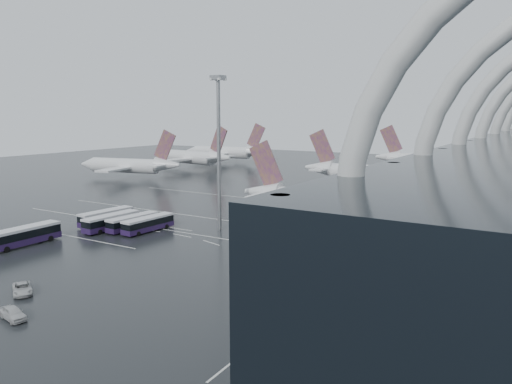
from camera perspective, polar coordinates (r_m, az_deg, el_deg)
The scene contains 26 objects.
ground at distance 97.76m, azimuth -2.74°, elevation -5.18°, with size 420.00×420.00×0.00m, color black.
lane_marking_near at distance 96.17m, azimuth -3.41°, elevation -5.43°, with size 120.00×0.25×0.01m, color silver.
lane_marking_mid at distance 107.59m, azimuth 0.88°, elevation -3.85°, with size 120.00×0.25×0.01m, color silver.
lane_marking_far at distance 131.94m, azimuth 7.12°, elevation -1.52°, with size 120.00×0.25×0.01m, color silver.
bus_bay_line_south at distance 102.29m, azimuth -19.18°, elevation -5.04°, with size 28.00×0.25×0.01m, color silver.
bus_bay_line_north at distance 112.73m, azimuth -12.88°, elevation -3.49°, with size 28.00×0.25×0.01m, color silver.
airliner_main at distance 109.32m, azimuth 10.47°, elevation -1.41°, with size 52.63×46.11×17.83m.
airliner_gate_b at distance 162.35m, azimuth 14.20°, elevation 1.92°, with size 54.00×48.52×18.76m.
airliner_gate_c at distance 213.99m, azimuth 20.48°, elevation 3.31°, with size 53.65×48.72×19.27m.
jet_remote_west at distance 189.78m, azimuth -14.13°, elevation 2.92°, with size 41.70×33.79×18.22m.
jet_remote_mid at distance 217.05m, azimuth -7.20°, elevation 3.92°, with size 44.33×35.79×19.28m.
jet_remote_far at distance 244.31m, azimuth -3.32°, elevation 4.54°, with size 44.49×35.95×19.36m.
bus_row_near_a at distance 113.01m, azimuth -16.75°, elevation -2.72°, with size 3.57×12.98×3.16m.
bus_row_near_b at distance 107.80m, azimuth -16.19°, elevation -3.23°, with size 3.47×13.12×3.21m.
bus_row_near_c at distance 106.65m, azimuth -13.92°, elevation -3.34°, with size 3.42×12.20×2.97m.
bus_row_near_d at distance 104.31m, azimuth -12.22°, elevation -3.54°, with size 3.33×12.33×3.01m.
bus_row_far_a at distance 100.56m, azimuth -25.01°, elevation -4.53°, with size 3.54×13.95×3.42m.
van_curve_a at distance 74.88m, azimuth -25.14°, elevation -9.96°, with size 2.35×5.09×1.41m, color silver.
van_curve_b at distance 66.52m, azimuth -26.03°, elevation -12.34°, with size 1.82×4.53×1.54m, color silver.
van_curve_c at distance 54.09m, azimuth 2.72°, elevation -16.45°, with size 1.50×4.30×1.42m, color silver.
floodlight_mast at distance 100.95m, azimuth -4.29°, elevation 6.56°, with size 2.40×2.40×31.31m.
gse_cart_belly_a at distance 103.26m, azimuth 10.60°, elevation -4.20°, with size 2.33×1.38×1.27m, color gold.
gse_cart_belly_b at distance 116.37m, azimuth 16.44°, elevation -2.97°, with size 2.00×1.18×1.09m, color slate.
gse_cart_belly_c at distance 105.26m, azimuth 5.99°, elevation -3.90°, with size 1.96×1.16×1.07m, color gold.
gse_cart_belly_d at distance 105.33m, azimuth 20.28°, elevation -4.42°, with size 1.87×1.11×1.02m, color slate.
gse_cart_belly_e at distance 119.55m, azimuth 11.83°, elevation -2.44°, with size 2.31×1.36×1.26m, color gold.
Camera 1 is at (53.64, -78.14, 23.95)m, focal length 35.00 mm.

